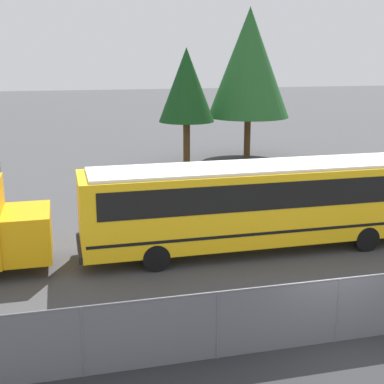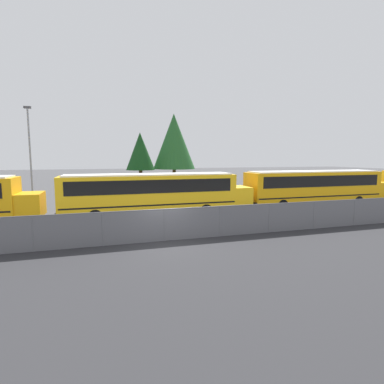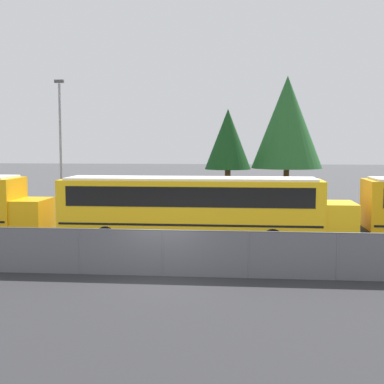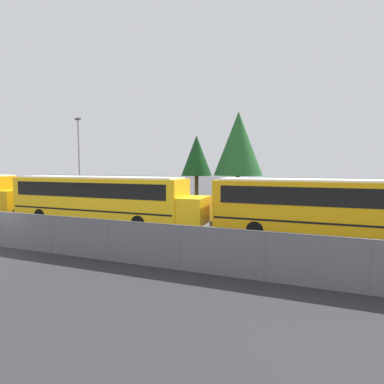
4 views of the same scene
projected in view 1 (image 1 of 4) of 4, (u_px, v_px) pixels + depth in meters
name	position (u px, v px, depth m)	size (l,w,h in m)	color
ground_plane	(335.00, 341.00, 13.13)	(200.00, 200.00, 0.00)	#424244
fence	(337.00, 310.00, 12.91)	(84.89, 0.07, 1.68)	#9EA0A5
school_bus_2	(264.00, 200.00, 19.01)	(13.91, 2.54, 3.11)	yellow
tree_1	(186.00, 85.00, 33.45)	(3.53, 3.53, 7.30)	#51381E
tree_2	(249.00, 63.00, 35.29)	(5.48, 5.48, 9.88)	#51381E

